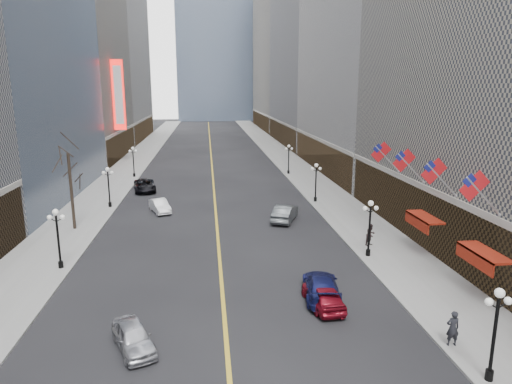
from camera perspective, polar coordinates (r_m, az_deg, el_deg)
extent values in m
cube|color=gray|center=(75.80, 5.18, 2.84)|extent=(6.00, 230.00, 0.15)
cube|color=gray|center=(75.51, -16.16, 2.34)|extent=(6.00, 230.00, 0.15)
cube|color=gold|center=(84.22, -5.57, 3.79)|extent=(0.25, 200.00, 0.02)
cube|color=#473A2F|center=(38.93, 23.71, -4.04)|extent=(2.80, 41.00, 5.00)
cube|color=#473A2F|center=(74.48, 8.85, 4.53)|extent=(2.80, 35.00, 5.00)
cube|color=gray|center=(113.95, 10.04, 18.11)|extent=(26.00, 40.00, 48.00)
cube|color=#473A2F|center=(111.36, 3.81, 7.37)|extent=(2.80, 39.00, 5.00)
cube|color=gray|center=(156.28, 5.55, 19.34)|extent=(26.00, 46.00, 62.00)
cube|color=#473A2F|center=(153.75, 1.03, 8.91)|extent=(2.80, 45.00, 5.00)
cube|color=gray|center=(95.53, -25.36, 18.79)|extent=(26.00, 30.00, 50.00)
cube|color=#473A2F|center=(92.49, -17.19, 5.71)|extent=(2.80, 29.00, 5.00)
cube|color=#473A2F|center=(125.87, -14.32, 7.64)|extent=(2.80, 37.00, 5.00)
cylinder|color=black|center=(24.84, 27.12, -19.68)|extent=(0.36, 0.36, 0.50)
cylinder|color=black|center=(23.99, 27.57, -16.12)|extent=(0.16, 0.16, 4.00)
sphere|color=white|center=(23.02, 28.17, -11.07)|extent=(0.44, 0.44, 0.44)
sphere|color=white|center=(22.93, 27.11, -12.13)|extent=(0.36, 0.36, 0.36)
sphere|color=white|center=(23.42, 28.99, -11.82)|extent=(0.36, 0.36, 0.36)
cylinder|color=black|center=(37.72, 13.83, -7.35)|extent=(0.36, 0.36, 0.50)
cylinder|color=black|center=(37.16, 13.98, -4.82)|extent=(0.16, 0.16, 4.00)
sphere|color=white|center=(36.55, 14.17, -1.38)|extent=(0.44, 0.44, 0.44)
sphere|color=white|center=(36.49, 13.47, -2.01)|extent=(0.36, 0.36, 0.36)
sphere|color=white|center=(36.80, 14.79, -1.96)|extent=(0.36, 0.36, 0.36)
cylinder|color=black|center=(54.23, 7.43, -0.89)|extent=(0.36, 0.36, 0.50)
cylinder|color=black|center=(53.85, 7.48, 0.92)|extent=(0.16, 0.16, 4.00)
sphere|color=white|center=(53.42, 7.55, 3.33)|extent=(0.44, 0.44, 0.44)
sphere|color=white|center=(53.39, 7.07, 2.90)|extent=(0.36, 0.36, 0.36)
sphere|color=white|center=(53.60, 8.01, 2.91)|extent=(0.36, 0.36, 0.36)
cylinder|color=black|center=(71.47, 4.08, 2.52)|extent=(0.36, 0.36, 0.50)
cylinder|color=black|center=(71.18, 4.10, 3.90)|extent=(0.16, 0.16, 4.00)
sphere|color=white|center=(70.86, 4.13, 5.74)|extent=(0.44, 0.44, 0.44)
sphere|color=white|center=(70.83, 3.76, 5.42)|extent=(0.36, 0.36, 0.36)
sphere|color=white|center=(70.99, 4.48, 5.42)|extent=(0.36, 0.36, 0.36)
cylinder|color=black|center=(37.23, -23.21, -8.33)|extent=(0.36, 0.36, 0.50)
cylinder|color=black|center=(36.66, -23.46, -5.77)|extent=(0.16, 0.16, 4.00)
sphere|color=white|center=(36.04, -23.78, -2.29)|extent=(0.44, 0.44, 0.44)
sphere|color=white|center=(36.28, -24.40, -2.91)|extent=(0.36, 0.36, 0.36)
sphere|color=white|center=(36.00, -23.04, -2.90)|extent=(0.36, 0.36, 0.36)
cylinder|color=black|center=(53.89, -17.78, -1.50)|extent=(0.36, 0.36, 0.50)
cylinder|color=black|center=(53.50, -17.91, 0.32)|extent=(0.16, 0.16, 4.00)
sphere|color=white|center=(53.08, -18.08, 2.74)|extent=(0.44, 0.44, 0.44)
sphere|color=white|center=(53.24, -18.52, 2.30)|extent=(0.36, 0.36, 0.36)
sphere|color=white|center=(53.05, -17.57, 2.33)|extent=(0.36, 0.36, 0.36)
cylinder|color=black|center=(71.21, -14.97, 2.07)|extent=(0.36, 0.36, 0.50)
cylinder|color=black|center=(70.92, -15.06, 3.46)|extent=(0.16, 0.16, 4.00)
sphere|color=white|center=(70.60, -15.16, 5.30)|extent=(0.44, 0.44, 0.44)
sphere|color=white|center=(70.72, -15.51, 4.96)|extent=(0.36, 0.36, 0.36)
sphere|color=white|center=(70.58, -14.78, 4.99)|extent=(0.36, 0.36, 0.36)
cylinder|color=#B2B2B7|center=(30.82, 26.56, -0.48)|extent=(2.49, 0.12, 2.49)
cube|color=red|center=(30.34, 25.64, 0.68)|extent=(1.94, 0.04, 1.94)
cube|color=navy|center=(30.09, 25.14, 1.32)|extent=(0.88, 0.06, 0.88)
cylinder|color=#B2B2B7|center=(35.02, 22.22, 1.38)|extent=(2.49, 0.12, 2.49)
cube|color=red|center=(34.60, 21.36, 2.43)|extent=(1.94, 0.04, 1.94)
cube|color=navy|center=(34.39, 20.89, 3.00)|extent=(0.88, 0.06, 0.88)
cylinder|color=#B2B2B7|center=(39.41, 18.83, 2.84)|extent=(2.49, 0.12, 2.49)
cube|color=red|center=(39.04, 18.03, 3.78)|extent=(1.94, 0.04, 1.94)
cube|color=navy|center=(38.85, 17.59, 4.29)|extent=(0.88, 0.06, 0.88)
cylinder|color=#B2B2B7|center=(43.93, 16.12, 3.99)|extent=(2.49, 0.12, 2.49)
cube|color=red|center=(43.60, 15.37, 4.84)|extent=(1.94, 0.04, 1.94)
cube|color=navy|center=(43.43, 14.97, 5.30)|extent=(0.88, 0.06, 0.88)
cube|color=maroon|center=(32.03, 26.67, -6.74)|extent=(1.40, 4.00, 0.15)
cube|color=maroon|center=(31.81, 25.61, -7.52)|extent=(0.10, 4.00, 0.90)
cube|color=maroon|center=(38.63, 20.35, -2.95)|extent=(1.40, 4.00, 0.15)
cube|color=maroon|center=(38.46, 19.44, -3.57)|extent=(0.10, 4.00, 0.90)
cube|color=red|center=(84.55, -16.82, 11.52)|extent=(2.00, 0.50, 12.00)
cube|color=white|center=(84.54, -16.78, 11.52)|extent=(1.40, 0.55, 10.00)
cylinder|color=#2D231C|center=(45.99, -22.07, 0.06)|extent=(0.28, 0.28, 7.20)
imported|color=#AEAFB6|center=(25.41, -15.08, -17.08)|extent=(3.08, 4.38, 1.38)
imported|color=silver|center=(50.63, -11.92, -1.71)|extent=(2.87, 4.50, 1.40)
imported|color=black|center=(61.27, -13.75, 0.80)|extent=(3.60, 6.03, 1.57)
imported|color=#151950|center=(30.19, 8.17, -11.57)|extent=(2.89, 5.56, 1.54)
imported|color=maroon|center=(29.08, 8.39, -12.62)|extent=(2.12, 4.53, 1.50)
imported|color=#4B5052|center=(46.34, 3.64, -2.62)|extent=(3.58, 5.43, 1.69)
imported|color=black|center=(26.53, 23.37, -15.36)|extent=(0.71, 0.53, 1.92)
imported|color=black|center=(39.91, 14.14, -5.19)|extent=(1.05, 0.89, 1.89)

